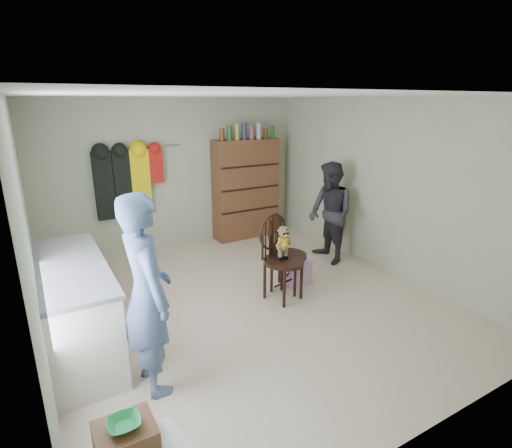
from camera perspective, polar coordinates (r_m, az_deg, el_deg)
ground_plane at (r=5.16m, az=-1.31°, el=-11.13°), size 5.00×5.00×0.00m
room_walls at (r=5.09m, az=-4.35°, el=7.31°), size 5.00×5.00×5.00m
counter at (r=4.45m, az=-24.34°, el=-10.80°), size 0.64×1.86×0.94m
bowl at (r=2.86m, az=-18.36°, el=-25.47°), size 0.21×0.21×0.05m
chair_front at (r=5.04m, az=3.54°, el=-3.98°), size 0.59×0.59×1.10m
chair_far at (r=5.30m, az=3.92°, el=-3.65°), size 0.66×0.66×1.06m
striped_bag at (r=5.61m, az=5.87°, el=-6.82°), size 0.34×0.27×0.35m
person_left at (r=3.53m, az=-15.35°, el=-9.72°), size 0.46×0.67×1.77m
person_right at (r=6.26m, az=10.56°, el=1.53°), size 0.69×0.83×1.58m
dresser at (r=7.32m, az=-1.47°, el=5.11°), size 1.20×0.39×2.08m
coat_rack at (r=6.62m, az=-17.93°, el=5.94°), size 1.42×0.12×1.09m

